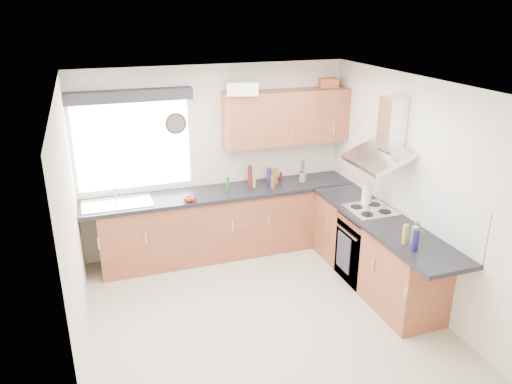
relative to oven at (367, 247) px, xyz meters
name	(u,v)px	position (x,y,z in m)	size (l,w,h in m)	color
ground_plane	(260,313)	(-1.50, -0.30, -0.42)	(3.60, 3.60, 0.00)	beige
ceiling	(260,85)	(-1.50, -0.30, 2.08)	(3.60, 3.60, 0.02)	white
wall_back	(215,160)	(-1.50, 1.50, 0.82)	(3.60, 0.02, 2.50)	silver
wall_front	(346,303)	(-1.50, -2.10, 0.82)	(3.60, 0.02, 2.50)	silver
wall_left	(73,234)	(-3.30, -0.30, 0.82)	(0.02, 3.60, 2.50)	silver
wall_right	(410,189)	(0.30, -0.30, 0.82)	(0.02, 3.60, 2.50)	silver
window	(133,145)	(-2.55, 1.49, 1.12)	(1.40, 0.02, 1.10)	silver
window_blind	(129,96)	(-2.55, 1.40, 1.76)	(1.50, 0.18, 0.14)	#26242B
splashback	(394,186)	(0.29, 0.00, 0.75)	(0.01, 3.00, 0.54)	white
base_cab_back	(215,225)	(-1.60, 1.21, 0.01)	(3.00, 0.58, 0.86)	brown
base_cab_corner	(324,210)	(0.00, 1.20, 0.01)	(0.60, 0.60, 0.86)	brown
base_cab_right	(375,252)	(0.01, -0.15, 0.01)	(0.58, 2.10, 0.86)	brown
worktop_back	(222,193)	(-1.50, 1.20, 0.46)	(3.60, 0.62, 0.05)	black
worktop_right	(384,222)	(0.00, -0.30, 0.46)	(0.62, 2.42, 0.05)	black
sink	(117,201)	(-2.83, 1.20, 0.52)	(0.84, 0.46, 0.10)	silver
oven	(367,247)	(0.00, 0.00, 0.00)	(0.56, 0.58, 0.85)	black
hob_plate	(371,210)	(0.00, 0.00, 0.49)	(0.52, 0.52, 0.01)	silver
extractor_hood	(384,139)	(0.10, 0.00, 1.34)	(0.52, 0.78, 0.66)	silver
upper_cabinets	(287,117)	(-0.55, 1.32, 1.38)	(1.70, 0.35, 0.70)	brown
washing_machine	(211,228)	(-1.65, 1.22, -0.03)	(0.54, 0.52, 0.79)	silver
wall_clock	(176,124)	(-2.00, 1.48, 1.36)	(0.28, 0.28, 0.04)	#26242B
casserole	(242,88)	(-1.20, 1.22, 1.81)	(0.39, 0.28, 0.16)	silver
storage_box	(328,82)	(0.08, 1.42, 1.78)	(0.25, 0.21, 0.12)	#CB6538
utensil_pot	(303,177)	(-0.35, 1.20, 0.55)	(0.09, 0.09, 0.13)	gray
kitchen_roll	(367,194)	(0.05, 0.19, 0.61)	(0.12, 0.12, 0.26)	silver
tomato_cluster	(190,199)	(-1.97, 1.00, 0.52)	(0.13, 0.13, 0.06)	#A6210B
jar_0	(250,174)	(-1.05, 1.39, 0.61)	(0.06, 0.06, 0.24)	maroon
jar_1	(269,177)	(-0.83, 1.24, 0.59)	(0.06, 0.06, 0.21)	navy
jar_2	(228,184)	(-1.41, 1.21, 0.57)	(0.04, 0.04, 0.18)	#26561E
jar_3	(254,183)	(-1.05, 1.20, 0.55)	(0.04, 0.04, 0.13)	#9F9336
jar_4	(275,176)	(-0.74, 1.24, 0.59)	(0.07, 0.07, 0.22)	brown
jar_5	(251,182)	(-1.08, 1.26, 0.55)	(0.06, 0.06, 0.13)	maroon
jar_6	(269,175)	(-0.78, 1.35, 0.58)	(0.07, 0.07, 0.19)	brown
jar_7	(273,182)	(-0.82, 1.10, 0.57)	(0.07, 0.07, 0.18)	brown
jar_8	(281,176)	(-0.62, 1.34, 0.54)	(0.04, 0.04, 0.12)	maroon
jar_9	(301,177)	(-0.36, 1.21, 0.55)	(0.06, 0.06, 0.14)	black
bottle_0	(416,240)	(-0.13, -1.04, 0.60)	(0.07, 0.07, 0.23)	#171548
bottle_1	(405,235)	(-0.14, -0.88, 0.59)	(0.06, 0.06, 0.21)	olive
bottle_2	(416,230)	(0.04, -0.82, 0.58)	(0.06, 0.06, 0.19)	brown
bottle_3	(415,235)	(-0.04, -0.90, 0.58)	(0.06, 0.06, 0.19)	#AEA494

